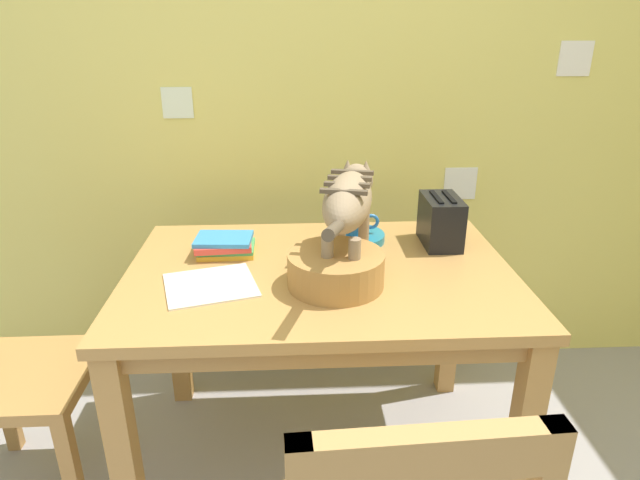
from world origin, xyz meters
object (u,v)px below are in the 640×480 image
at_px(saucer_bowl, 355,237).
at_px(coffee_mug, 356,223).
at_px(book_stack, 225,245).
at_px(wooden_chair_near, 6,373).
at_px(cat, 349,201).
at_px(toaster, 441,221).
at_px(wicker_basket, 336,269).
at_px(dining_table, 320,296).
at_px(magazine, 210,285).

height_order(saucer_bowl, coffee_mug, coffee_mug).
relative_size(book_stack, wooden_chair_near, 0.21).
height_order(cat, wooden_chair_near, cat).
distance_m(coffee_mug, toaster, 0.29).
distance_m(cat, book_stack, 0.46).
bearing_deg(wicker_basket, saucer_bowl, 74.39).
bearing_deg(saucer_bowl, cat, -102.75).
bearing_deg(wicker_basket, cat, 70.24).
bearing_deg(saucer_bowl, toaster, -8.30).
distance_m(saucer_bowl, wooden_chair_near, 1.21).
xyz_separation_m(saucer_bowl, toaster, (0.29, -0.04, 0.07)).
relative_size(dining_table, wicker_basket, 4.27).
bearing_deg(book_stack, saucer_bowl, 11.88).
bearing_deg(saucer_bowl, book_stack, -168.12).
distance_m(wicker_basket, wooden_chair_near, 1.09).
relative_size(saucer_bowl, magazine, 0.81).
bearing_deg(cat, book_stack, 177.09).
height_order(dining_table, magazine, magazine).
distance_m(book_stack, wicker_basket, 0.43).
bearing_deg(toaster, coffee_mug, 171.61).
height_order(wicker_basket, wooden_chair_near, wooden_chair_near).
bearing_deg(wicker_basket, book_stack, 144.63).
relative_size(wicker_basket, toaster, 1.43).
bearing_deg(toaster, cat, -154.15).
bearing_deg(cat, wicker_basket, -97.00).
bearing_deg(magazine, book_stack, 69.78).
relative_size(coffee_mug, toaster, 0.65).
distance_m(saucer_bowl, wicker_basket, 0.36).
xyz_separation_m(cat, coffee_mug, (0.05, 0.21, -0.15)).
relative_size(dining_table, book_stack, 6.14).
height_order(book_stack, wicker_basket, wicker_basket).
bearing_deg(toaster, magazine, -159.16).
distance_m(dining_table, saucer_bowl, 0.29).
bearing_deg(coffee_mug, dining_table, -121.13).
xyz_separation_m(cat, toaster, (0.34, 0.16, -0.13)).
bearing_deg(book_stack, wicker_basket, -35.37).
distance_m(saucer_bowl, toaster, 0.30).
height_order(book_stack, toaster, toaster).
distance_m(cat, wooden_chair_near, 1.20).
distance_m(coffee_mug, magazine, 0.58).
xyz_separation_m(coffee_mug, wicker_basket, (-0.10, -0.35, -0.01)).
bearing_deg(cat, dining_table, -151.82).
xyz_separation_m(magazine, book_stack, (0.02, 0.24, 0.03)).
relative_size(dining_table, coffee_mug, 9.43).
xyz_separation_m(coffee_mug, book_stack, (-0.45, -0.09, -0.04)).
bearing_deg(dining_table, book_stack, 156.21).
bearing_deg(saucer_bowl, wicker_basket, -105.61).
bearing_deg(saucer_bowl, wooden_chair_near, -164.27).
xyz_separation_m(wicker_basket, toaster, (0.39, 0.30, 0.03)).
bearing_deg(book_stack, magazine, -94.50).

